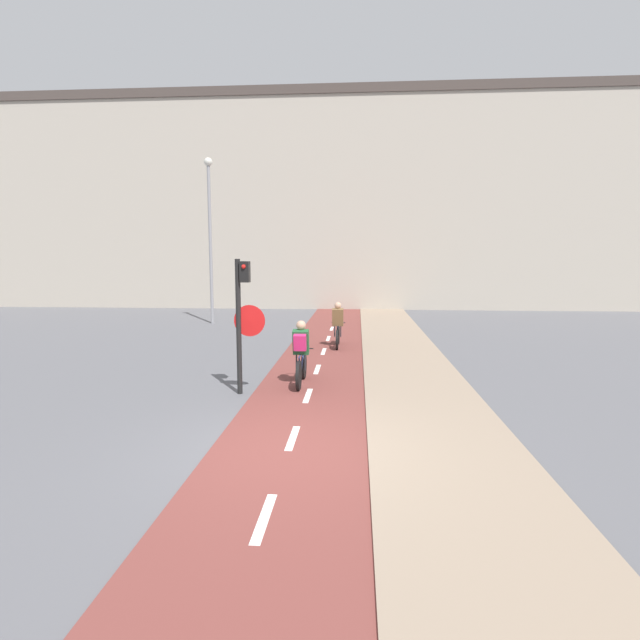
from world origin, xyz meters
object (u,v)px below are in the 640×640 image
Objects in this scene: cyclist_near at (301,355)px; cyclist_far at (338,327)px; traffic_light_pole at (242,311)px; street_lamp_far at (210,224)px.

cyclist_near reaches higher than cyclist_far.
street_lamp_far is at bearing 109.53° from traffic_light_pole.
cyclist_near is at bearing 35.53° from traffic_light_pole.
street_lamp_far is 4.11× the size of cyclist_near.
street_lamp_far reaches higher than cyclist_far.
street_lamp_far is 12.23m from cyclist_near.
cyclist_near is at bearing -63.78° from street_lamp_far.
traffic_light_pole is at bearing -107.33° from cyclist_far.
cyclist_far is (5.81, -5.52, -3.69)m from street_lamp_far.
street_lamp_far is 4.15× the size of cyclist_far.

